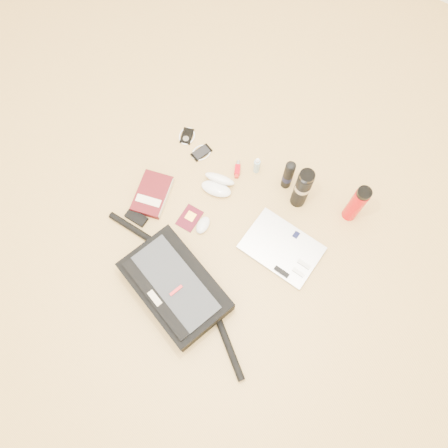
% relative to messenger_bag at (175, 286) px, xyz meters
% --- Properties ---
extents(ground, '(4.00, 4.00, 0.00)m').
position_rel_messenger_bag_xyz_m(ground, '(0.05, 0.26, -0.06)').
color(ground, tan).
rests_on(ground, ground).
extents(messenger_bag, '(0.93, 0.44, 0.14)m').
position_rel_messenger_bag_xyz_m(messenger_bag, '(0.00, 0.00, 0.00)').
color(messenger_bag, black).
rests_on(messenger_bag, ground).
extents(laptop, '(0.37, 0.27, 0.03)m').
position_rel_messenger_bag_xyz_m(laptop, '(0.32, 0.42, -0.05)').
color(laptop, '#BDBDBF').
rests_on(laptop, ground).
extents(book, '(0.19, 0.25, 0.04)m').
position_rel_messenger_bag_xyz_m(book, '(-0.35, 0.33, -0.04)').
color(book, '#4D0D12').
rests_on(book, ground).
extents(passport, '(0.09, 0.12, 0.01)m').
position_rel_messenger_bag_xyz_m(passport, '(-0.13, 0.33, -0.06)').
color(passport, '#4A0917').
rests_on(passport, ground).
extents(mouse, '(0.06, 0.10, 0.03)m').
position_rel_messenger_bag_xyz_m(mouse, '(-0.06, 0.32, -0.05)').
color(mouse, silver).
rests_on(mouse, ground).
extents(sunglasses_case, '(0.17, 0.15, 0.09)m').
position_rel_messenger_bag_xyz_m(sunglasses_case, '(-0.10, 0.54, -0.03)').
color(sunglasses_case, white).
rests_on(sunglasses_case, ground).
extents(ipod, '(0.10, 0.11, 0.01)m').
position_rel_messenger_bag_xyz_m(ipod, '(-0.39, 0.70, -0.06)').
color(ipod, black).
rests_on(ipod, ground).
extents(phone, '(0.11, 0.12, 0.01)m').
position_rel_messenger_bag_xyz_m(phone, '(-0.27, 0.66, -0.06)').
color(phone, black).
rests_on(phone, ground).
extents(inhaler, '(0.06, 0.09, 0.03)m').
position_rel_messenger_bag_xyz_m(inhaler, '(-0.06, 0.67, -0.05)').
color(inhaler, '#AC030F').
rests_on(inhaler, ground).
extents(spray_bottle, '(0.03, 0.03, 0.12)m').
position_rel_messenger_bag_xyz_m(spray_bottle, '(0.02, 0.72, -0.01)').
color(spray_bottle, '#91BAC9').
rests_on(spray_bottle, ground).
extents(aerosol_can, '(0.06, 0.06, 0.21)m').
position_rel_messenger_bag_xyz_m(aerosol_can, '(0.18, 0.72, 0.04)').
color(aerosol_can, black).
rests_on(aerosol_can, ground).
extents(thermos_black, '(0.09, 0.09, 0.28)m').
position_rel_messenger_bag_xyz_m(thermos_black, '(0.27, 0.68, 0.08)').
color(thermos_black, black).
rests_on(thermos_black, ground).
extents(thermos_red, '(0.08, 0.08, 0.26)m').
position_rel_messenger_bag_xyz_m(thermos_red, '(0.52, 0.74, 0.07)').
color(thermos_red, '#C2050C').
rests_on(thermos_red, ground).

